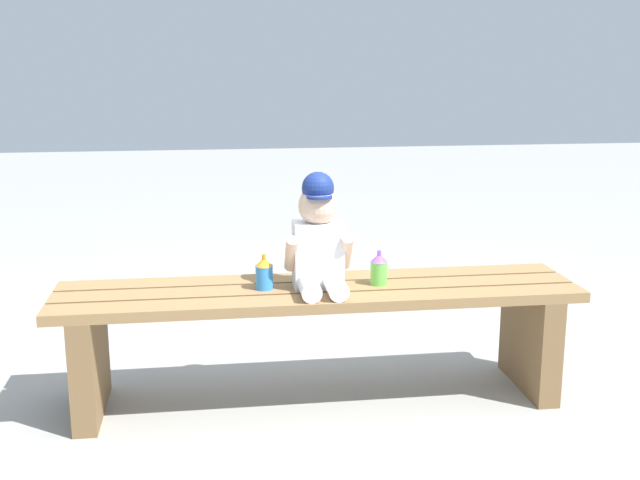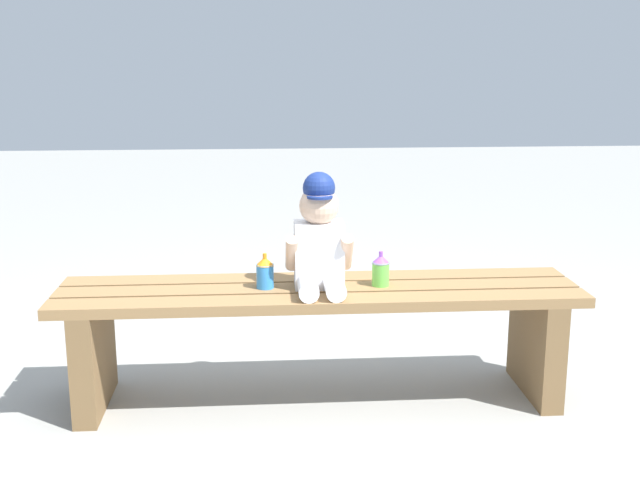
# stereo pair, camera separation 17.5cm
# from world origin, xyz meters

# --- Properties ---
(ground_plane) EXTENTS (16.00, 16.00, 0.00)m
(ground_plane) POSITION_xyz_m (0.00, 0.00, 0.00)
(ground_plane) COLOR #999993
(park_bench) EXTENTS (1.82, 0.40, 0.42)m
(park_bench) POSITION_xyz_m (0.00, 0.00, 0.30)
(park_bench) COLOR olive
(park_bench) RESTS_ON ground_plane
(child_figure) EXTENTS (0.23, 0.27, 0.40)m
(child_figure) POSITION_xyz_m (-0.00, -0.01, 0.60)
(child_figure) COLOR white
(child_figure) RESTS_ON park_bench
(sippy_cup_left) EXTENTS (0.06, 0.06, 0.12)m
(sippy_cup_left) POSITION_xyz_m (-0.19, -0.00, 0.48)
(sippy_cup_left) COLOR #338CE5
(sippy_cup_left) RESTS_ON park_bench
(sippy_cup_right) EXTENTS (0.06, 0.06, 0.12)m
(sippy_cup_right) POSITION_xyz_m (0.22, -0.00, 0.48)
(sippy_cup_right) COLOR #66CC4C
(sippy_cup_right) RESTS_ON park_bench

